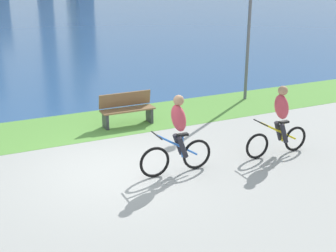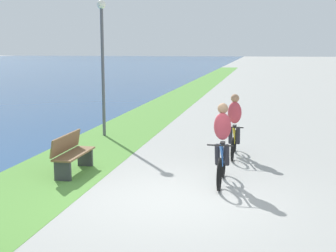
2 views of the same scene
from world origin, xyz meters
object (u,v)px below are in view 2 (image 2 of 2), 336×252
object	(u,v)px
cyclist_trailing	(234,125)
lamppost_tall	(102,49)
bench_near_path	(72,154)
cyclist_lead	(222,144)

from	to	relation	value
cyclist_trailing	lamppost_tall	bearing A→B (deg)	64.47
cyclist_trailing	lamppost_tall	xyz separation A→B (m)	(2.07, 4.34, 1.96)
bench_near_path	lamppost_tall	world-z (taller)	lamppost_tall
bench_near_path	cyclist_lead	bearing A→B (deg)	-92.44
cyclist_trailing	bench_near_path	distance (m)	4.31
cyclist_lead	cyclist_trailing	bearing A→B (deg)	-2.36
cyclist_trailing	bench_near_path	bearing A→B (deg)	124.33
cyclist_trailing	cyclist_lead	bearing A→B (deg)	177.64
bench_near_path	lamppost_tall	xyz separation A→B (m)	(4.49, 0.80, 2.34)
bench_near_path	lamppost_tall	bearing A→B (deg)	10.08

